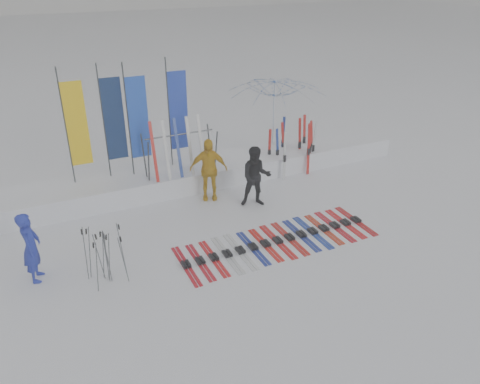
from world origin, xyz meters
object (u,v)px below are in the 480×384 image
person_black (256,177)px  ski_row (278,241)px  person_yellow (208,169)px  tent_canopy (276,120)px  ski_rack (180,148)px  person_blue (31,247)px

person_black → ski_row: (-0.40, -1.97, -0.82)m
person_yellow → tent_canopy: size_ratio=0.57×
ski_rack → person_blue: bearing=-147.4°
person_yellow → ski_rack: 1.05m
ski_row → ski_rack: 4.07m
ski_row → tent_canopy: bearing=61.9°
tent_canopy → ski_row: 5.45m
ski_row → person_yellow: bearing=102.3°
person_yellow → ski_row: person_yellow is taller
person_yellow → tent_canopy: bearing=49.5°
person_blue → ski_row: 5.55m
person_black → ski_rack: 2.37m
person_blue → person_black: (5.81, 1.02, 0.06)m
person_blue → person_yellow: size_ratio=0.88×
person_blue → person_yellow: bearing=-54.9°
person_black → tent_canopy: size_ratio=0.54×
tent_canopy → ski_row: bearing=-118.1°
person_blue → ski_row: person_blue is taller
person_yellow → ski_row: (0.63, -2.90, -0.87)m
ski_row → ski_rack: bearing=107.9°
person_black → tent_canopy: 3.44m
person_blue → person_black: bearing=-67.1°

